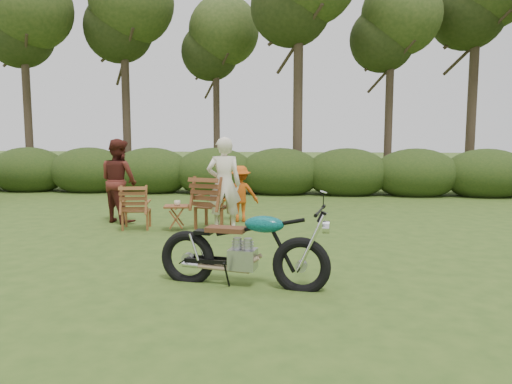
# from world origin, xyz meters

# --- Properties ---
(ground) EXTENTS (80.00, 80.00, 0.00)m
(ground) POSITION_xyz_m (0.00, 0.00, 0.00)
(ground) COLOR #304B19
(ground) RESTS_ON ground
(tree_line) EXTENTS (22.52, 11.62, 8.14)m
(tree_line) POSITION_xyz_m (0.50, 9.74, 3.81)
(tree_line) COLOR #33271C
(tree_line) RESTS_ON ground
(motorcycle) EXTENTS (2.13, 1.09, 1.16)m
(motorcycle) POSITION_xyz_m (0.01, -0.11, 0.00)
(motorcycle) COLOR #0B928D
(motorcycle) RESTS_ON ground
(lawn_chair_right) EXTENTS (0.85, 0.85, 1.01)m
(lawn_chair_right) POSITION_xyz_m (-1.01, 3.44, 0.00)
(lawn_chair_right) COLOR #593016
(lawn_chair_right) RESTS_ON ground
(lawn_chair_left) EXTENTS (0.69, 0.69, 0.86)m
(lawn_chair_left) POSITION_xyz_m (-2.49, 3.24, 0.00)
(lawn_chair_left) COLOR brown
(lawn_chair_left) RESTS_ON ground
(side_table) EXTENTS (0.53, 0.47, 0.49)m
(side_table) POSITION_xyz_m (-1.67, 3.13, 0.24)
(side_table) COLOR brown
(side_table) RESTS_ON ground
(cup) EXTENTS (0.15, 0.15, 0.10)m
(cup) POSITION_xyz_m (-1.65, 3.13, 0.53)
(cup) COLOR #EEE5C4
(cup) RESTS_ON side_table
(adult_a) EXTENTS (0.71, 0.52, 1.78)m
(adult_a) POSITION_xyz_m (-0.77, 3.23, 0.00)
(adult_a) COLOR beige
(adult_a) RESTS_ON ground
(adult_b) EXTENTS (1.06, 1.00, 1.73)m
(adult_b) POSITION_xyz_m (-3.08, 3.92, 0.00)
(adult_b) COLOR #511E17
(adult_b) RESTS_ON ground
(child) EXTENTS (0.82, 0.56, 1.17)m
(child) POSITION_xyz_m (-0.59, 4.23, 0.00)
(child) COLOR #BB4D11
(child) RESTS_ON ground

